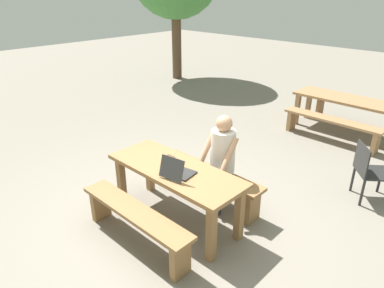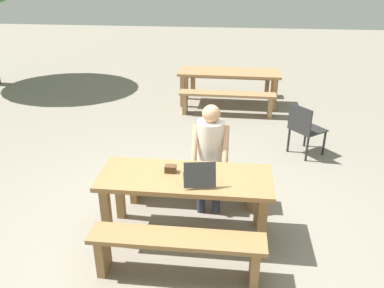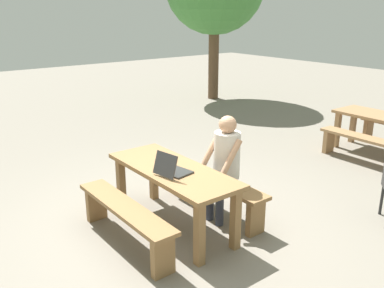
% 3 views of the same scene
% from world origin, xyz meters
% --- Properties ---
extents(ground_plane, '(30.00, 30.00, 0.00)m').
position_xyz_m(ground_plane, '(0.00, 0.00, 0.00)').
color(ground_plane, gray).
extents(picnic_table_front, '(1.80, 0.69, 0.75)m').
position_xyz_m(picnic_table_front, '(0.00, 0.00, 0.62)').
color(picnic_table_front, olive).
rests_on(picnic_table_front, ground).
extents(bench_near, '(1.65, 0.30, 0.47)m').
position_xyz_m(bench_near, '(0.00, -0.64, 0.35)').
color(bench_near, olive).
rests_on(bench_near, ground).
extents(bench_far, '(1.65, 0.30, 0.47)m').
position_xyz_m(bench_far, '(0.00, 0.64, 0.35)').
color(bench_far, olive).
rests_on(bench_far, ground).
extents(laptop, '(0.36, 0.38, 0.26)m').
position_xyz_m(laptop, '(0.16, -0.12, 0.81)').
color(laptop, '#2D2D2D').
rests_on(laptop, picnic_table_front).
extents(small_pouch, '(0.12, 0.08, 0.08)m').
position_xyz_m(small_pouch, '(-0.16, 0.06, 0.79)').
color(small_pouch, '#4C331E').
rests_on(small_pouch, picnic_table_front).
extents(person_seated, '(0.43, 0.42, 1.31)m').
position_xyz_m(person_seated, '(0.22, 0.61, 0.77)').
color(person_seated, '#333847').
rests_on(person_seated, ground).
extents(plastic_chair, '(0.62, 0.62, 0.82)m').
position_xyz_m(plastic_chair, '(1.57, 2.17, 0.44)').
color(plastic_chair, '#262626').
rests_on(plastic_chair, ground).
extents(picnic_table_mid, '(2.08, 0.74, 0.71)m').
position_xyz_m(picnic_table_mid, '(0.36, 4.43, 0.61)').
color(picnic_table_mid, '#9E754C').
rests_on(picnic_table_mid, ground).
extents(bench_mid_south, '(1.87, 0.33, 0.46)m').
position_xyz_m(bench_mid_south, '(0.35, 3.79, 0.35)').
color(bench_mid_south, '#9E754C').
rests_on(bench_mid_south, ground).
extents(bench_mid_north, '(1.87, 0.33, 0.46)m').
position_xyz_m(bench_mid_north, '(0.37, 5.07, 0.35)').
color(bench_mid_north, '#9E754C').
rests_on(bench_mid_north, ground).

